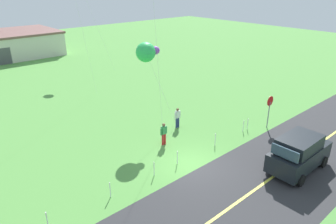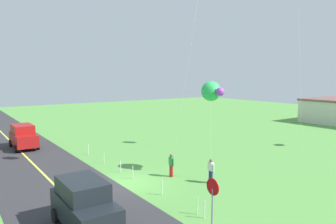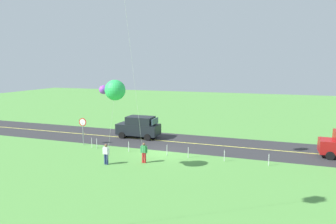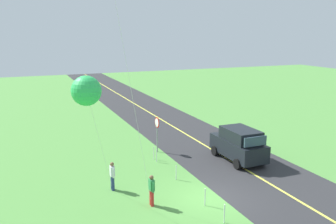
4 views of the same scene
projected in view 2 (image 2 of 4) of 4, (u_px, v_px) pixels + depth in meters
ground_plane at (128, 184)px, 20.96m from camera, size 120.00×120.00×0.10m
asphalt_road at (66, 197)px, 18.70m from camera, size 120.00×7.00×0.00m
road_centre_stripe at (66, 197)px, 18.70m from camera, size 120.00×0.16×0.00m
car_suv_foreground at (84, 204)px, 14.77m from camera, size 4.40×2.12×2.24m
car_parked_west_far at (23, 136)px, 31.04m from camera, size 4.40×2.12×2.24m
stop_sign at (213, 195)px, 14.07m from camera, size 0.76×0.08×2.56m
person_adult_near at (211, 170)px, 21.00m from camera, size 0.58×0.22×1.60m
person_adult_companion at (171, 164)px, 22.32m from camera, size 0.58×0.22×1.60m
kite_red_low at (212, 91)px, 22.64m from camera, size 2.45×2.20×6.56m
fence_post_0 at (88, 150)px, 28.48m from camera, size 0.05×0.05×0.90m
fence_post_1 at (104, 158)px, 25.75m from camera, size 0.05×0.05×0.90m
fence_post_2 at (121, 166)px, 23.34m from camera, size 0.05×0.05×0.90m
fence_post_3 at (133, 173)px, 21.83m from camera, size 0.05×0.05×0.90m
fence_post_4 at (162, 188)px, 18.91m from camera, size 0.05×0.05×0.90m
fence_post_5 at (197, 206)px, 16.28m from camera, size 0.05×0.05×0.90m
fence_post_6 at (204, 209)px, 15.84m from camera, size 0.05×0.05×0.90m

